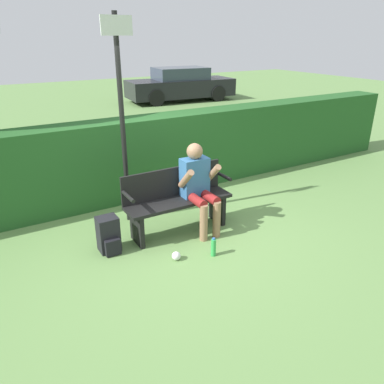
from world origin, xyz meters
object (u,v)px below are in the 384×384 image
Objects in this scene: backpack at (109,235)px; parked_car at (181,85)px; signpost at (122,113)px; person_seated at (198,183)px; park_bench at (177,199)px; water_bottle at (213,247)px.

parked_car reaches higher than backpack.
person_seated is at bearing -46.05° from signpost.
signpost is at bearing 133.95° from person_seated.
parked_car reaches higher than park_bench.
signpost reaches higher than water_bottle.
parked_car is at bearing 56.68° from backpack.
signpost reaches higher than parked_car.
person_seated reaches higher than park_bench.
park_bench reaches higher than backpack.
signpost reaches higher than park_bench.
water_bottle is 0.09× the size of signpost.
park_bench is 0.38m from person_seated.
park_bench is 11.48m from parked_car.
backpack is at bearing -118.24° from parked_car.
parked_car is (5.58, 10.03, 0.18)m from park_bench.
signpost is 11.20m from parked_car.
signpost is 0.63× the size of parked_car.
parked_car reaches higher than person_seated.
park_bench is 0.33× the size of parked_car.
park_bench is at bearing 2.62° from backpack.
signpost is at bearing 110.01° from water_bottle.
signpost is at bearing 52.08° from backpack.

